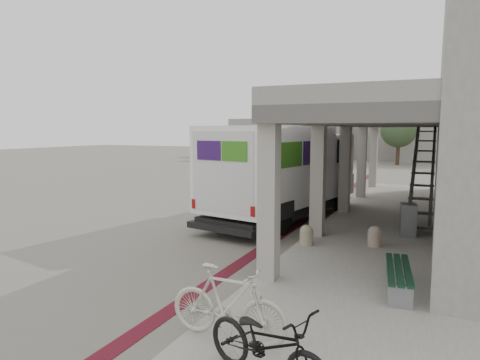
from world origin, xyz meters
The scene contains 13 objects.
ground centered at (0.00, 0.00, 0.00)m, with size 120.00×120.00×0.00m, color slate.
bike_lane_stripe centered at (1.00, 2.00, 0.01)m, with size 0.35×40.00×0.01m, color #55111C.
sidewalk centered at (4.00, 0.00, 0.06)m, with size 4.40×28.00×0.12m, color gray.
distant_backdrop centered at (-2.84, 35.89, 2.70)m, with size 28.00×10.00×6.50m.
tree_left centered at (-5.00, 28.00, 3.18)m, with size 3.20×3.20×4.80m.
tree_mid centered at (2.00, 30.00, 3.18)m, with size 3.20×3.20×4.80m.
fedex_truck centered at (0.27, 2.82, 1.77)m, with size 3.73×8.09×3.32m.
bench centered at (4.63, -3.15, 0.45)m, with size 0.66×2.02×0.46m.
bollard_near centered at (2.10, -0.62, 0.39)m, with size 0.36×0.36×0.54m.
bollard_far centered at (3.80, -0.01, 0.40)m, with size 0.37×0.37×0.55m.
utility_cabinet centered at (4.53, 1.56, 0.59)m, with size 0.42×0.57×0.94m, color slate.
bicycle_black centered at (3.41, -6.99, 0.62)m, with size 0.66×1.89×1.00m, color black.
bicycle_cream centered at (2.50, -6.22, 0.68)m, with size 0.53×1.86×1.12m, color beige.
Camera 1 is at (5.16, -11.60, 3.20)m, focal length 32.00 mm.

